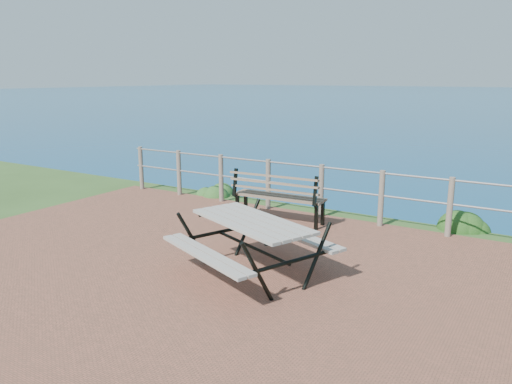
% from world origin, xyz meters
% --- Properties ---
extents(ground, '(10.00, 7.00, 0.12)m').
position_xyz_m(ground, '(0.00, 0.00, 0.00)').
color(ground, brown).
rests_on(ground, ground).
extents(safety_railing, '(9.40, 0.10, 1.00)m').
position_xyz_m(safety_railing, '(0.00, 3.35, 0.57)').
color(safety_railing, '#6B5B4C').
rests_on(safety_railing, ground).
extents(picnic_table, '(1.96, 1.48, 0.77)m').
position_xyz_m(picnic_table, '(0.41, 0.24, 0.49)').
color(picnic_table, gray).
rests_on(picnic_table, ground).
extents(park_bench, '(1.72, 0.53, 0.96)m').
position_xyz_m(park_bench, '(-0.51, 2.64, 0.63)').
color(park_bench, brown).
rests_on(park_bench, ground).
extents(shrub_lip_west, '(0.79, 0.79, 0.53)m').
position_xyz_m(shrub_lip_west, '(-2.82, 3.93, 0.00)').
color(shrub_lip_west, '#254C1C').
rests_on(shrub_lip_west, ground).
extents(shrub_lip_east, '(0.82, 0.82, 0.59)m').
position_xyz_m(shrub_lip_east, '(2.52, 4.15, 0.00)').
color(shrub_lip_east, '#1D4214').
rests_on(shrub_lip_east, ground).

